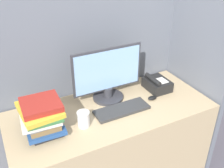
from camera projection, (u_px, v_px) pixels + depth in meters
cubicle_panel_rear at (91, 72)px, 2.07m from camera, size 1.86×0.04×1.73m
cubicle_panel_right at (194, 68)px, 2.12m from camera, size 0.04×0.70×1.73m
desk at (111, 147)px, 2.05m from camera, size 1.46×0.64×0.72m
monitor at (108, 77)px, 1.90m from camera, size 0.53×0.23×0.40m
keyboard at (122, 110)px, 1.85m from camera, size 0.39×0.14×0.02m
mouse at (152, 98)px, 1.97m from camera, size 0.07×0.05×0.03m
coffee_cup at (84, 119)px, 1.68m from camera, size 0.08×0.08×0.11m
book_stack at (42, 116)px, 1.61m from camera, size 0.26×0.32×0.22m
desk_telephone at (157, 84)px, 2.09m from camera, size 0.17×0.21×0.12m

